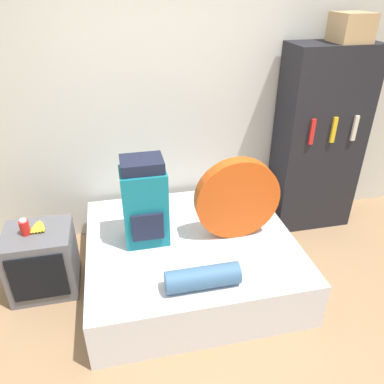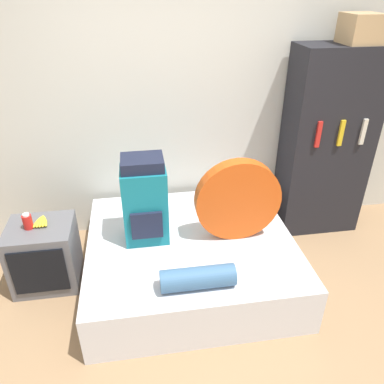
{
  "view_description": "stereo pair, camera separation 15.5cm",
  "coord_description": "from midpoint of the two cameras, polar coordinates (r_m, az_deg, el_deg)",
  "views": [
    {
      "loc": [
        -0.58,
        -1.75,
        2.34
      ],
      "look_at": [
        -0.03,
        0.75,
        0.87
      ],
      "focal_mm": 35.0,
      "sensor_mm": 36.0,
      "label": 1
    },
    {
      "loc": [
        -0.43,
        -1.78,
        2.34
      ],
      "look_at": [
        -0.03,
        0.75,
        0.87
      ],
      "focal_mm": 35.0,
      "sensor_mm": 36.0,
      "label": 2
    }
  ],
  "objects": [
    {
      "name": "ground_plane",
      "position": [
        2.97,
        2.39,
        -22.06
      ],
      "size": [
        16.0,
        16.0,
        0.0
      ],
      "primitive_type": "plane",
      "color": "#997551"
    },
    {
      "name": "wall_back",
      "position": [
        3.6,
        -3.9,
        13.0
      ],
      "size": [
        8.0,
        0.05,
        2.6
      ],
      "color": "silver",
      "rests_on": "ground_plane"
    },
    {
      "name": "bed",
      "position": [
        3.33,
        -1.59,
        -9.92
      ],
      "size": [
        1.73,
        1.57,
        0.42
      ],
      "color": "silver",
      "rests_on": "ground_plane"
    },
    {
      "name": "backpack",
      "position": [
        3.03,
        -8.69,
        -1.62
      ],
      "size": [
        0.35,
        0.32,
        0.74
      ],
      "color": "#14707F",
      "rests_on": "bed"
    },
    {
      "name": "tent_bag",
      "position": [
        3.07,
        5.45,
        -1.04
      ],
      "size": [
        0.71,
        0.12,
        0.71
      ],
      "color": "#D14C14",
      "rests_on": "bed"
    },
    {
      "name": "sleeping_roll",
      "position": [
        2.71,
        -0.04,
        -12.95
      ],
      "size": [
        0.53,
        0.16,
        0.16
      ],
      "color": "#3D668E",
      "rests_on": "bed"
    },
    {
      "name": "television",
      "position": [
        3.44,
        -23.07,
        -9.63
      ],
      "size": [
        0.53,
        0.48,
        0.57
      ],
      "color": "#5B5B60",
      "rests_on": "ground_plane"
    },
    {
      "name": "canister",
      "position": [
        3.26,
        -25.42,
        -4.9
      ],
      "size": [
        0.07,
        0.07,
        0.14
      ],
      "color": "red",
      "rests_on": "television"
    },
    {
      "name": "banana_bunch",
      "position": [
        3.3,
        -23.61,
        -4.88
      ],
      "size": [
        0.13,
        0.18,
        0.04
      ],
      "color": "yellow",
      "rests_on": "television"
    },
    {
      "name": "bookshelf",
      "position": [
        3.93,
        17.63,
        7.36
      ],
      "size": [
        0.81,
        0.43,
        1.85
      ],
      "color": "black",
      "rests_on": "ground_plane"
    },
    {
      "name": "cardboard_box",
      "position": [
        3.71,
        21.93,
        22.25
      ],
      "size": [
        0.29,
        0.31,
        0.24
      ],
      "color": "tan",
      "rests_on": "bookshelf"
    }
  ]
}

